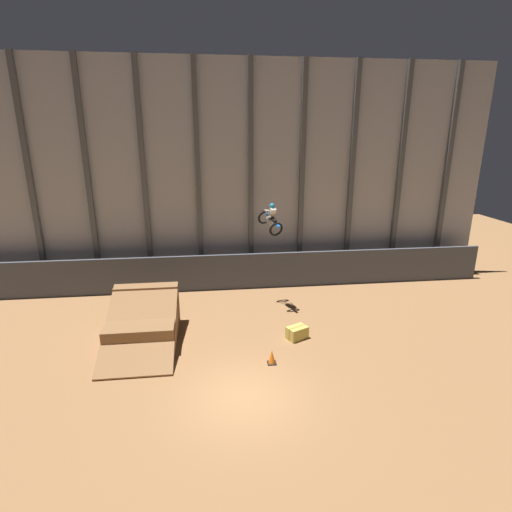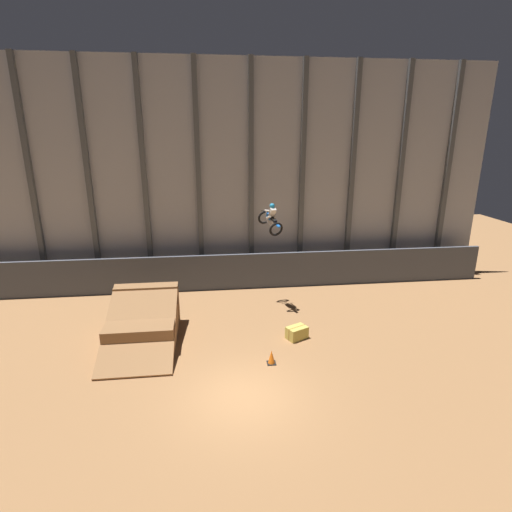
{
  "view_description": "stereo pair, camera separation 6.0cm",
  "coord_description": "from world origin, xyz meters",
  "px_view_note": "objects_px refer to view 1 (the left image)",
  "views": [
    {
      "loc": [
        -1.04,
        -11.93,
        8.86
      ],
      "look_at": [
        1.24,
        6.75,
        3.09
      ],
      "focal_mm": 28.0,
      "sensor_mm": 36.0,
      "label": 1
    },
    {
      "loc": [
        -0.98,
        -11.94,
        8.86
      ],
      "look_at": [
        1.24,
        6.75,
        3.09
      ],
      "focal_mm": 28.0,
      "sensor_mm": 36.0,
      "label": 2
    }
  ],
  "objects_px": {
    "hay_bale_trackside": "(297,333)",
    "dirt_ramp": "(144,323)",
    "rider_bike_solo": "(271,219)",
    "traffic_cone_near_ramp": "(272,357)"
  },
  "relations": [
    {
      "from": "dirt_ramp",
      "to": "hay_bale_trackside",
      "type": "bearing_deg",
      "value": -7.9
    },
    {
      "from": "dirt_ramp",
      "to": "hay_bale_trackside",
      "type": "xyz_separation_m",
      "value": [
        6.84,
        -0.95,
        -0.44
      ]
    },
    {
      "from": "hay_bale_trackside",
      "to": "dirt_ramp",
      "type": "bearing_deg",
      "value": 172.1
    },
    {
      "from": "dirt_ramp",
      "to": "traffic_cone_near_ramp",
      "type": "distance_m",
      "value": 6.11
    },
    {
      "from": "dirt_ramp",
      "to": "rider_bike_solo",
      "type": "bearing_deg",
      "value": 23.92
    },
    {
      "from": "rider_bike_solo",
      "to": "hay_bale_trackside",
      "type": "xyz_separation_m",
      "value": [
        0.67,
        -3.69,
        -4.46
      ]
    },
    {
      "from": "rider_bike_solo",
      "to": "traffic_cone_near_ramp",
      "type": "distance_m",
      "value": 7.2
    },
    {
      "from": "traffic_cone_near_ramp",
      "to": "hay_bale_trackside",
      "type": "bearing_deg",
      "value": 52.64
    },
    {
      "from": "dirt_ramp",
      "to": "traffic_cone_near_ramp",
      "type": "xyz_separation_m",
      "value": [
        5.38,
        -2.86,
        -0.44
      ]
    },
    {
      "from": "rider_bike_solo",
      "to": "traffic_cone_near_ramp",
      "type": "height_order",
      "value": "rider_bike_solo"
    }
  ]
}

